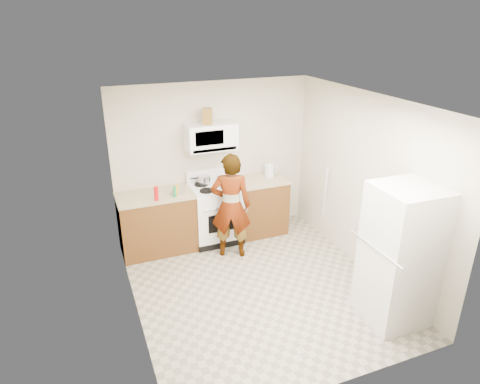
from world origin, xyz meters
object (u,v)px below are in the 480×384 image
gas_range (215,212)px  microwave (211,136)px  fridge (400,255)px  saucepan (204,179)px  person (231,206)px  kettle (270,171)px

gas_range → microwave: microwave is taller
gas_range → fridge: (1.37, -2.62, 0.36)m
saucepan → person: bearing=-74.8°
fridge → kettle: bearing=100.1°
gas_range → kettle: 1.13m
gas_range → saucepan: (-0.12, 0.16, 0.52)m
person → saucepan: (-0.19, 0.70, 0.20)m
kettle → microwave: bearing=171.6°
microwave → fridge: size_ratio=0.45×
microwave → saucepan: 0.70m
gas_range → microwave: bearing=90.0°
microwave → gas_range: bearing=-90.0°
person → fridge: size_ratio=0.95×
person → kettle: bearing=-123.2°
gas_range → saucepan: bearing=127.2°
gas_range → kettle: size_ratio=5.83×
microwave → kettle: size_ratio=3.92×
microwave → kettle: microwave is taller
kettle → saucepan: size_ratio=0.95×
gas_range → saucepan: 0.56m
gas_range → microwave: size_ratio=1.49×
microwave → kettle: 1.19m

